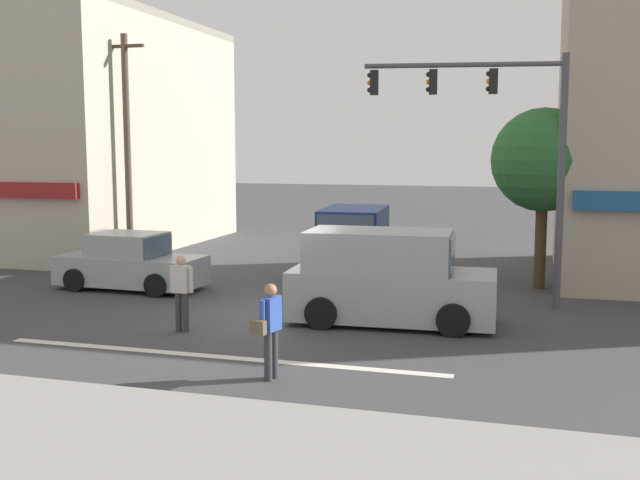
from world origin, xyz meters
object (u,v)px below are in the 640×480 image
at_px(street_tree, 544,161).
at_px(van_crossing_rightbound, 353,244).
at_px(sedan_approaching_near, 131,264).
at_px(pedestrian_foreground_with_bag, 270,325).
at_px(pedestrian_mid_crossing, 181,288).
at_px(utility_pole_near_left, 127,147).
at_px(traffic_light_mast, 507,133).
at_px(van_crossing_center, 388,279).

height_order(street_tree, van_crossing_rightbound, street_tree).
relative_size(sedan_approaching_near, van_crossing_rightbound, 0.88).
xyz_separation_m(pedestrian_foreground_with_bag, pedestrian_mid_crossing, (-2.98, 2.65, -0.00)).
bearing_deg(utility_pole_near_left, pedestrian_foreground_with_bag, -49.95).
bearing_deg(utility_pole_near_left, pedestrian_mid_crossing, -53.38).
distance_m(van_crossing_rightbound, pedestrian_mid_crossing, 7.94).
height_order(utility_pole_near_left, van_crossing_rightbound, utility_pole_near_left).
bearing_deg(traffic_light_mast, pedestrian_foreground_with_bag, -116.47).
distance_m(van_crossing_rightbound, pedestrian_foreground_with_bag, 10.40).
bearing_deg(van_crossing_rightbound, utility_pole_near_left, 179.54).
bearing_deg(van_crossing_center, traffic_light_mast, 46.18).
bearing_deg(van_crossing_center, pedestrian_foreground_with_bag, -103.81).
bearing_deg(traffic_light_mast, sedan_approaching_near, -177.38).
xyz_separation_m(street_tree, van_crossing_rightbound, (-5.50, 0.32, -2.59)).
height_order(utility_pole_near_left, van_crossing_center, utility_pole_near_left).
xyz_separation_m(sedan_approaching_near, van_crossing_rightbound, (5.55, 3.64, 0.29)).
distance_m(street_tree, pedestrian_foreground_with_bag, 11.28).
xyz_separation_m(traffic_light_mast, pedestrian_foreground_with_bag, (-3.57, -7.17, -3.35)).
relative_size(street_tree, van_crossing_rightbound, 1.07).
bearing_deg(traffic_light_mast, van_crossing_rightbound, 145.48).
relative_size(pedestrian_foreground_with_bag, pedestrian_mid_crossing, 1.00).
bearing_deg(street_tree, traffic_light_mast, -107.31).
xyz_separation_m(street_tree, van_crossing_center, (-3.32, -5.38, -2.59)).
height_order(sedan_approaching_near, pedestrian_mid_crossing, pedestrian_mid_crossing).
bearing_deg(utility_pole_near_left, van_crossing_rightbound, -0.46).
height_order(van_crossing_center, pedestrian_mid_crossing, van_crossing_center).
bearing_deg(traffic_light_mast, pedestrian_mid_crossing, -145.39).
distance_m(traffic_light_mast, sedan_approaching_near, 10.79).
relative_size(traffic_light_mast, pedestrian_mid_crossing, 3.71).
distance_m(traffic_light_mast, pedestrian_mid_crossing, 8.64).
relative_size(van_crossing_rightbound, van_crossing_center, 1.01).
bearing_deg(utility_pole_near_left, sedan_approaching_near, -59.71).
height_order(van_crossing_rightbound, pedestrian_mid_crossing, van_crossing_rightbound).
relative_size(traffic_light_mast, van_crossing_center, 1.32).
xyz_separation_m(van_crossing_rightbound, pedestrian_foreground_with_bag, (1.04, -10.35, -0.05)).
xyz_separation_m(utility_pole_near_left, pedestrian_mid_crossing, (5.77, -7.76, -3.01)).
xyz_separation_m(van_crossing_rightbound, van_crossing_center, (2.18, -5.71, 0.00)).
bearing_deg(pedestrian_mid_crossing, pedestrian_foreground_with_bag, -41.62).
height_order(van_crossing_center, pedestrian_foreground_with_bag, van_crossing_center).
distance_m(street_tree, utility_pole_near_left, 13.22).
bearing_deg(pedestrian_foreground_with_bag, sedan_approaching_near, 134.48).
bearing_deg(sedan_approaching_near, van_crossing_center, -14.98).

